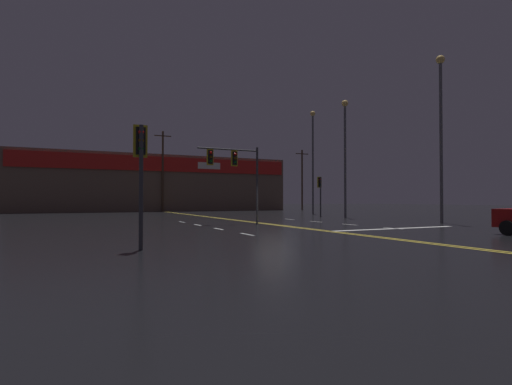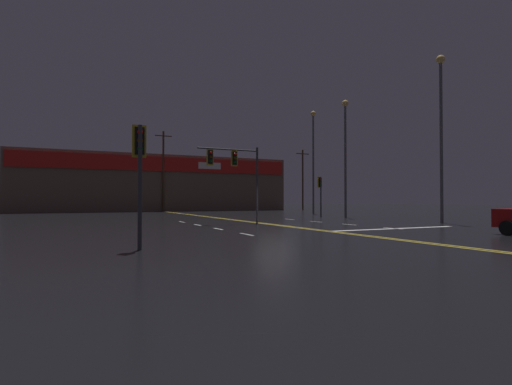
# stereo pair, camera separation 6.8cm
# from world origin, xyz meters

# --- Properties ---
(ground_plane) EXTENTS (200.00, 200.00, 0.00)m
(ground_plane) POSITION_xyz_m (0.00, 0.00, 0.00)
(ground_plane) COLOR black
(road_markings) EXTENTS (12.64, 60.00, 0.01)m
(road_markings) POSITION_xyz_m (0.73, -0.96, 0.00)
(road_markings) COLOR gold
(road_markings) RESTS_ON ground
(traffic_signal_median) EXTENTS (4.11, 0.36, 4.94)m
(traffic_signal_median) POSITION_xyz_m (-1.87, 2.02, 3.75)
(traffic_signal_median) COLOR #38383D
(traffic_signal_median) RESTS_ON ground
(traffic_signal_corner_northeast) EXTENTS (0.42, 0.36, 3.63)m
(traffic_signal_corner_northeast) POSITION_xyz_m (9.61, 9.04, 2.67)
(traffic_signal_corner_northeast) COLOR #38383D
(traffic_signal_corner_northeast) RESTS_ON ground
(traffic_signal_corner_southwest) EXTENTS (0.42, 0.36, 3.81)m
(traffic_signal_corner_southwest) POSITION_xyz_m (-9.39, -8.90, 2.80)
(traffic_signal_corner_southwest) COLOR #38383D
(traffic_signal_corner_southwest) RESTS_ON ground
(streetlight_near_left) EXTENTS (0.56, 0.56, 11.01)m
(streetlight_near_left) POSITION_xyz_m (10.73, -3.12, 6.88)
(streetlight_near_left) COLOR #59595E
(streetlight_near_left) RESTS_ON ground
(streetlight_near_right) EXTENTS (0.56, 0.56, 10.04)m
(streetlight_near_right) POSITION_xyz_m (10.07, 5.95, 6.36)
(streetlight_near_right) COLOR #59595E
(streetlight_near_right) RESTS_ON ground
(streetlight_median_approach) EXTENTS (0.56, 0.56, 11.14)m
(streetlight_median_approach) POSITION_xyz_m (12.68, 14.77, 6.95)
(streetlight_median_approach) COLOR #59595E
(streetlight_median_approach) RESTS_ON ground
(building_backdrop) EXTENTS (36.12, 10.23, 7.49)m
(building_backdrop) POSITION_xyz_m (0.00, 35.76, 3.76)
(building_backdrop) COLOR brown
(building_backdrop) RESTS_ON ground
(utility_pole_row) EXTENTS (44.50, 0.26, 10.45)m
(utility_pole_row) POSITION_xyz_m (-0.39, 30.59, 5.12)
(utility_pole_row) COLOR #4C3828
(utility_pole_row) RESTS_ON ground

